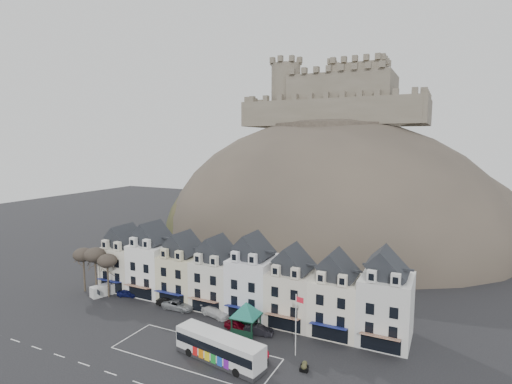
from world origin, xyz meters
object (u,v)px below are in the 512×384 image
bus_shelter (246,309)px  car_white (216,312)px  car_silver (179,305)px  car_black (169,302)px  white_van (103,290)px  car_navy (128,293)px  car_maroon (237,325)px  flagpole (296,321)px  red_buoy (263,356)px  car_charcoal (259,330)px  bus (219,347)px

bus_shelter → car_white: 8.28m
bus_shelter → car_silver: (-13.99, 2.67, -2.97)m
car_silver → car_white: size_ratio=1.03×
car_black → white_van: bearing=87.7°
white_van → car_silver: size_ratio=0.82×
car_white → car_navy: bearing=103.9°
car_white → car_maroon: size_ratio=1.40×
bus_shelter → car_white: bearing=153.8°
car_white → flagpole: bearing=-95.4°
red_buoy → car_white: 15.40m
car_navy → car_charcoal: size_ratio=0.87×
bus → flagpole: flagpole is taller
white_van → car_black: (13.60, 1.51, -0.26)m
bus_shelter → flagpole: size_ratio=0.91×
bus → car_maroon: bus is taller
car_maroon → car_white: bearing=68.9°
bus → red_buoy: 5.57m
white_van → car_maroon: size_ratio=1.19×
flagpole → car_navy: bearing=170.9°
bus → bus_shelter: (-0.34, 7.93, 1.78)m
bus → car_maroon: 8.91m
bus → white_van: 31.79m
red_buoy → car_charcoal: 7.48m
white_van → car_charcoal: size_ratio=1.05×
bus → bus_shelter: bearing=102.1°
car_navy → car_silver: (11.58, -0.42, 0.14)m
car_navy → car_charcoal: (27.29, -2.50, 0.07)m
flagpole → bus: bearing=-145.8°
flagpole → car_black: flagpole is taller
white_van → bus: bearing=2.0°
car_silver → car_white: car_silver is taller
bus → red_buoy: (5.10, 2.04, -0.96)m
bus_shelter → car_black: (-16.38, 3.09, -3.05)m
car_black → bus: bearing=-132.0°
bus → car_charcoal: (1.38, 8.52, -1.26)m
bus_shelter → car_maroon: 3.68m
car_silver → car_black: bearing=78.2°
car_silver → bus: bearing=-128.2°
bus_shelter → white_van: bus_shelter is taller
red_buoy → white_van: 36.19m
car_charcoal → bus_shelter: bearing=98.1°
bus → car_charcoal: size_ratio=3.00×
car_navy → bus_shelter: bearing=-113.8°
car_white → car_charcoal: bearing=-92.0°
bus → red_buoy: bus is taller
red_buoy → car_maroon: 9.80m
bus → car_navy: bus is taller
red_buoy → car_charcoal: bearing=119.8°
bus → car_silver: 17.86m
red_buoy → car_black: 23.59m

